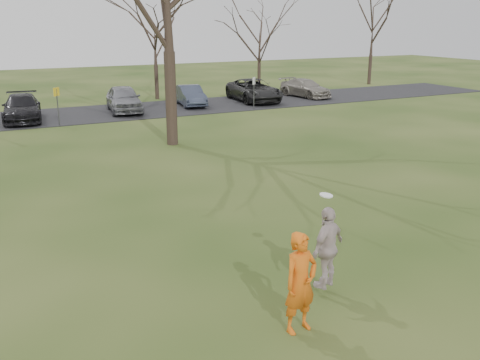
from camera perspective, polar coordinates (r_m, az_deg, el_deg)
name	(u,v)px	position (r m, az deg, el deg)	size (l,w,h in m)	color
ground	(326,299)	(11.39, 9.27, -12.53)	(120.00, 120.00, 0.00)	#1E380F
parking_strip	(86,114)	(33.94, -16.19, 6.79)	(62.00, 6.50, 0.04)	black
player_defender	(301,283)	(9.86, 6.52, -10.91)	(0.71, 0.46, 1.93)	orange
car_3	(22,108)	(32.82, -22.37, 7.19)	(2.02, 4.97, 1.44)	black
car_4	(124,99)	(34.19, -12.37, 8.52)	(1.89, 4.70, 1.60)	gray
car_5	(190,96)	(36.01, -5.37, 9.01)	(1.40, 4.02, 1.32)	#343C4F
car_6	(254,90)	(37.85, 1.49, 9.62)	(2.54, 5.51, 1.53)	black
car_7	(305,88)	(40.32, 7.02, 9.77)	(1.81, 4.46, 1.29)	gray
catching_play	(328,247)	(11.14, 9.39, -7.13)	(1.12, 0.80, 2.03)	#C0AEAC
sign_yellow	(57,99)	(30.49, -19.04, 8.20)	(0.35, 0.35, 2.08)	#47474C
sign_white	(254,87)	(34.20, 1.51, 9.93)	(0.35, 0.35, 2.08)	#47474C
small_tree_row	(130,44)	(39.43, -11.68, 14.08)	(55.00, 5.90, 8.50)	#352821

